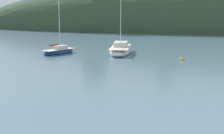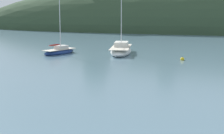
% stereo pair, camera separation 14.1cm
% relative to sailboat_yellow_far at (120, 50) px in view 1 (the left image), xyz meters
% --- Properties ---
extents(sailboat_yellow_far, '(3.11, 7.74, 8.89)m').
position_rel_sailboat_yellow_far_xyz_m(sailboat_yellow_far, '(0.00, 0.00, 0.00)').
color(sailboat_yellow_far, white).
rests_on(sailboat_yellow_far, ground).
extents(sailboat_red_portside, '(3.78, 5.17, 7.05)m').
position_rel_sailboat_yellow_far_xyz_m(sailboat_red_portside, '(-7.82, -1.58, -0.11)').
color(sailboat_red_portside, navy).
rests_on(sailboat_red_portside, ground).
extents(mooring_buoy_inner, '(0.44, 0.44, 0.54)m').
position_rel_sailboat_yellow_far_xyz_m(mooring_buoy_inner, '(7.83, -4.06, -0.32)').
color(mooring_buoy_inner, yellow).
rests_on(mooring_buoy_inner, ground).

